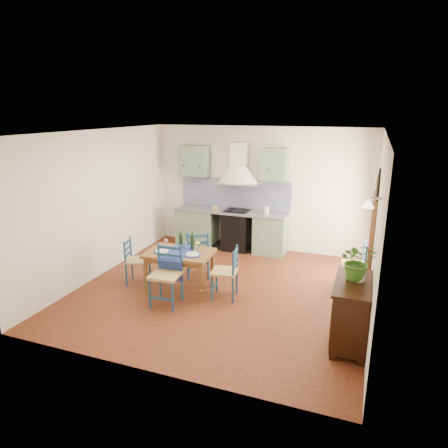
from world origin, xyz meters
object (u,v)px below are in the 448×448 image
(dining_table, at_px, (180,256))
(potted_plant, at_px, (358,261))
(chair_near, at_px, (166,275))
(sideboard, at_px, (351,311))

(dining_table, relative_size, potted_plant, 2.26)
(chair_near, height_order, sideboard, chair_near)
(potted_plant, bearing_deg, sideboard, -102.12)
(dining_table, distance_m, potted_plant, 3.09)
(sideboard, bearing_deg, potted_plant, 77.88)
(chair_near, relative_size, potted_plant, 1.89)
(chair_near, bearing_deg, dining_table, 92.05)
(sideboard, relative_size, potted_plant, 1.98)
(dining_table, height_order, potted_plant, potted_plant)
(dining_table, relative_size, sideboard, 1.14)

